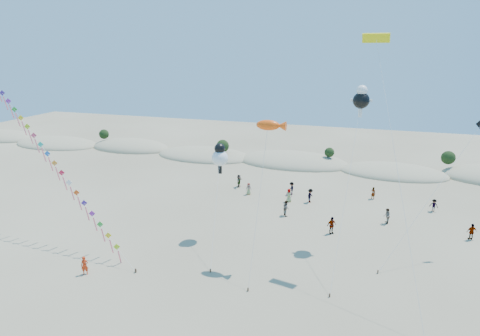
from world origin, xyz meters
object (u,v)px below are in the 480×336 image
(fish_kite, at_px, (271,126))
(flyer_foreground, at_px, (85,266))
(parafoil_kite, at_px, (377,43))
(kite_train, at_px, (28,129))

(fish_kite, distance_m, flyer_foreground, 20.07)
(fish_kite, height_order, parafoil_kite, parafoil_kite)
(fish_kite, relative_size, flyer_foreground, 7.75)
(kite_train, height_order, flyer_foreground, kite_train)
(kite_train, bearing_deg, flyer_foreground, -32.53)
(fish_kite, height_order, flyer_foreground, fish_kite)
(kite_train, height_order, parafoil_kite, kite_train)
(flyer_foreground, bearing_deg, parafoil_kite, -0.17)
(kite_train, bearing_deg, parafoil_kite, 6.29)
(parafoil_kite, bearing_deg, kite_train, -173.71)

